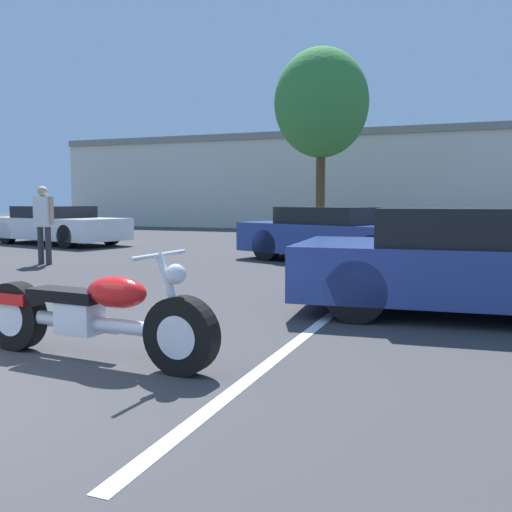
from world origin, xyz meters
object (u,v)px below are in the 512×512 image
(tree_background, at_px, (321,104))
(motorcycle, at_px, (92,316))
(parked_car_left_row, at_px, (57,226))
(spectator_near_motorcycle, at_px, (44,218))
(show_car_hood_open, at_px, (474,262))
(parked_car_right_row, at_px, (336,235))

(tree_background, distance_m, motorcycle, 16.54)
(tree_background, xyz_separation_m, parked_car_left_row, (-6.62, -5.82, -4.11))
(tree_background, bearing_deg, spectator_near_motorcycle, -107.25)
(tree_background, bearing_deg, show_car_hood_open, -67.49)
(parked_car_left_row, bearing_deg, show_car_hood_open, -16.45)
(parked_car_right_row, xyz_separation_m, spectator_near_motorcycle, (-5.58, -2.59, 0.37))
(tree_background, bearing_deg, parked_car_right_row, -72.65)
(tree_background, xyz_separation_m, spectator_near_motorcycle, (-3.18, -10.25, -3.72))
(tree_background, relative_size, show_car_hood_open, 1.56)
(spectator_near_motorcycle, bearing_deg, motorcycle, -45.66)
(parked_car_right_row, distance_m, spectator_near_motorcycle, 6.16)
(motorcycle, relative_size, parked_car_right_row, 0.50)
(motorcycle, xyz_separation_m, parked_car_right_row, (0.15, 8.15, 0.20))
(motorcycle, height_order, show_car_hood_open, show_car_hood_open)
(show_car_hood_open, relative_size, spectator_near_motorcycle, 2.60)
(motorcycle, distance_m, parked_car_left_row, 13.36)
(show_car_hood_open, relative_size, parked_car_left_row, 0.86)
(motorcycle, height_order, spectator_near_motorcycle, spectator_near_motorcycle)
(motorcycle, distance_m, show_car_hood_open, 4.40)
(tree_background, xyz_separation_m, parked_car_right_row, (2.40, -7.67, -4.09))
(show_car_hood_open, bearing_deg, parked_car_left_row, 145.38)
(motorcycle, relative_size, show_car_hood_open, 0.56)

